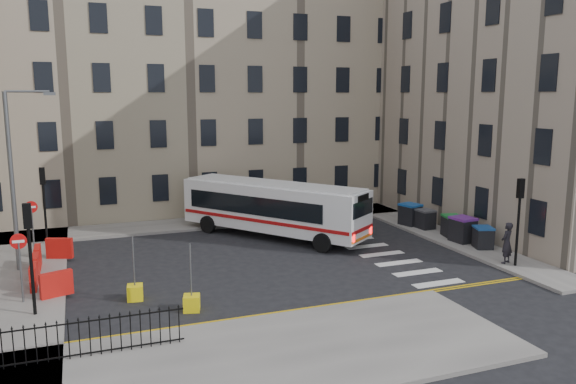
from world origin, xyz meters
TOP-DOWN VIEW (x-y plane):
  - ground at (0.00, 0.00)m, footprint 120.00×120.00m
  - pavement_north at (-6.00, 8.60)m, footprint 36.00×3.20m
  - pavement_east at (9.00, 4.00)m, footprint 2.40×26.00m
  - pavement_sw at (-7.00, -10.00)m, footprint 20.00×6.00m
  - terrace_north at (-7.00, 15.50)m, footprint 38.30×10.80m
  - corner_east at (19.00, 5.00)m, footprint 17.80×24.30m
  - traffic_light_east at (8.60, -5.50)m, footprint 0.28×0.22m
  - traffic_light_nw at (-12.00, 6.50)m, footprint 0.28×0.22m
  - traffic_light_sw at (-12.00, -4.00)m, footprint 0.28×0.22m
  - streetlamp at (-13.00, 2.00)m, footprint 0.50×0.22m
  - no_entry_north at (-12.50, 4.50)m, footprint 0.60×0.08m
  - no_entry_south at (-12.50, -2.50)m, footprint 0.60×0.08m
  - roadworks_barriers at (-11.84, 0.50)m, footprint 1.66×6.26m
  - iron_railings at (-11.25, -8.20)m, footprint 7.80×0.04m
  - bus at (-0.04, 4.10)m, footprint 8.66×10.48m
  - wheelie_bin_a at (9.22, -2.48)m, footprint 1.17×1.25m
  - wheelie_bin_b at (9.04, -1.05)m, footprint 1.18×1.32m
  - wheelie_bin_c at (9.24, 0.15)m, footprint 1.17×1.27m
  - wheelie_bin_d at (8.93, 2.25)m, footprint 0.96×1.09m
  - wheelie_bin_e at (8.61, 3.40)m, footprint 1.30×1.40m
  - pedestrian at (8.44, -5.05)m, footprint 0.85×0.72m
  - bollard_yellow at (-8.41, -3.39)m, footprint 0.67×0.67m
  - bollard_chevron at (-6.54, -5.31)m, footprint 0.73×0.73m

SIDE VIEW (x-z plane):
  - ground at x=0.00m, z-range 0.00..0.00m
  - pavement_north at x=-6.00m, z-range 0.00..0.15m
  - pavement_east at x=9.00m, z-range 0.00..0.15m
  - pavement_sw at x=-7.00m, z-range 0.00..0.15m
  - bollard_yellow at x=-8.41m, z-range 0.00..0.60m
  - bollard_chevron at x=-6.54m, z-range 0.00..0.60m
  - roadworks_barriers at x=-11.84m, z-range 0.15..1.15m
  - wheelie_bin_a at x=9.22m, z-range 0.15..1.28m
  - wheelie_bin_d at x=8.93m, z-range 0.15..1.29m
  - iron_railings at x=-11.25m, z-range 0.15..1.35m
  - wheelie_bin_c at x=9.24m, z-range 0.16..1.35m
  - wheelie_bin_e at x=8.61m, z-range 0.16..1.45m
  - wheelie_bin_b at x=9.04m, z-range 0.16..1.51m
  - pedestrian at x=8.44m, z-range 0.15..2.12m
  - bus at x=-0.04m, z-range 0.24..3.28m
  - no_entry_north at x=-12.50m, z-range 0.58..3.58m
  - no_entry_south at x=-12.50m, z-range 0.58..3.58m
  - traffic_light_east at x=8.60m, z-range 0.82..4.92m
  - traffic_light_nw at x=-12.00m, z-range 0.82..4.92m
  - traffic_light_sw at x=-12.00m, z-range 0.82..4.92m
  - streetlamp at x=-13.00m, z-range 0.27..8.41m
  - terrace_north at x=-7.00m, z-range 0.02..17.22m
  - corner_east at x=19.00m, z-range 0.02..19.22m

